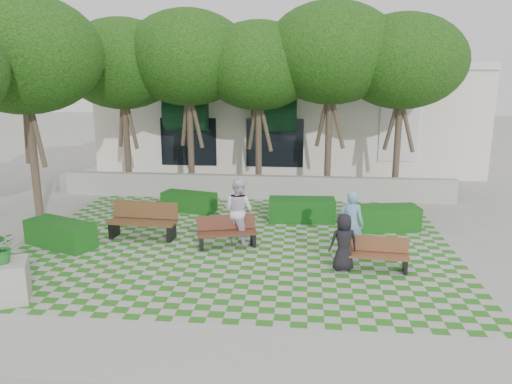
# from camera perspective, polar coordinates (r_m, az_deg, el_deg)

# --- Properties ---
(ground) EXTENTS (90.00, 90.00, 0.00)m
(ground) POSITION_cam_1_polar(r_m,az_deg,el_deg) (13.41, -2.78, -7.29)
(ground) COLOR gray
(ground) RESTS_ON ground
(lawn) EXTENTS (12.00, 12.00, 0.00)m
(lawn) POSITION_cam_1_polar(r_m,az_deg,el_deg) (14.34, -2.20, -5.85)
(lawn) COLOR #2B721E
(lawn) RESTS_ON ground
(sidewalk_south) EXTENTS (16.00, 2.00, 0.01)m
(sidewalk_south) POSITION_cam_1_polar(r_m,az_deg,el_deg) (9.25, -7.23, -17.65)
(sidewalk_south) COLOR #9E9B93
(sidewalk_south) RESTS_ON ground
(retaining_wall) EXTENTS (15.00, 0.36, 0.90)m
(retaining_wall) POSITION_cam_1_polar(r_m,az_deg,el_deg) (19.18, -0.10, 0.58)
(retaining_wall) COLOR #9E9B93
(retaining_wall) RESTS_ON ground
(bench_east) EXTENTS (1.57, 0.64, 0.80)m
(bench_east) POSITION_cam_1_polar(r_m,az_deg,el_deg) (12.75, 13.64, -6.96)
(bench_east) COLOR brown
(bench_east) RESTS_ON ground
(bench_mid) EXTENTS (1.73, 0.99, 0.86)m
(bench_mid) POSITION_cam_1_polar(r_m,az_deg,el_deg) (13.98, -3.33, -4.61)
(bench_mid) COLOR #4E271A
(bench_mid) RESTS_ON ground
(bench_west) EXTENTS (2.03, 0.80, 1.05)m
(bench_west) POSITION_cam_1_polar(r_m,az_deg,el_deg) (15.02, -12.77, -3.27)
(bench_west) COLOR #50331B
(bench_west) RESTS_ON ground
(hedge_east) EXTENTS (2.23, 1.23, 0.74)m
(hedge_east) POSITION_cam_1_polar(r_m,az_deg,el_deg) (15.93, 14.40, -2.90)
(hedge_east) COLOR #134914
(hedge_east) RESTS_ON ground
(hedge_midright) EXTENTS (2.17, 0.94, 0.75)m
(hedge_midright) POSITION_cam_1_polar(r_m,az_deg,el_deg) (16.37, 5.25, -2.05)
(hedge_midright) COLOR #124616
(hedge_midright) RESTS_ON ground
(hedge_midleft) EXTENTS (2.00, 1.20, 0.65)m
(hedge_midleft) POSITION_cam_1_polar(r_m,az_deg,el_deg) (17.65, -7.66, -1.11)
(hedge_midleft) COLOR #124613
(hedge_midleft) RESTS_ON ground
(hedge_west) EXTENTS (2.21, 1.56, 0.72)m
(hedge_west) POSITION_cam_1_polar(r_m,az_deg,el_deg) (15.03, -21.45, -4.47)
(hedge_west) COLOR #134714
(hedge_west) RESTS_ON ground
(planter_front) EXTENTS (1.16, 1.16, 1.55)m
(planter_front) POSITION_cam_1_polar(r_m,az_deg,el_deg) (11.94, -26.73, -8.29)
(planter_front) COLOR #9E9B93
(planter_front) RESTS_ON ground
(person_blue) EXTENTS (0.77, 0.65, 1.79)m
(person_blue) POSITION_cam_1_polar(r_m,az_deg,el_deg) (13.38, 10.85, -3.53)
(person_blue) COLOR #6AA3C1
(person_blue) RESTS_ON ground
(person_dark) EXTENTS (0.79, 0.61, 1.44)m
(person_dark) POSITION_cam_1_polar(r_m,az_deg,el_deg) (12.43, 9.97, -5.69)
(person_dark) COLOR black
(person_dark) RESTS_ON ground
(person_white) EXTENTS (1.15, 1.07, 1.88)m
(person_white) POSITION_cam_1_polar(r_m,az_deg,el_deg) (14.18, -2.00, -2.11)
(person_white) COLOR silver
(person_white) RESTS_ON ground
(tree_row) EXTENTS (17.70, 13.40, 7.41)m
(tree_row) POSITION_cam_1_polar(r_m,az_deg,el_deg) (18.72, -6.06, 14.78)
(tree_row) COLOR #47382B
(tree_row) RESTS_ON ground
(building) EXTENTS (18.00, 8.92, 5.15)m
(building) POSITION_cam_1_polar(r_m,az_deg,el_deg) (26.58, 3.65, 8.74)
(building) COLOR white
(building) RESTS_ON ground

